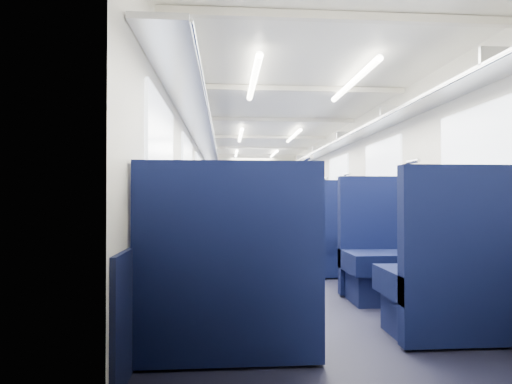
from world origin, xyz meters
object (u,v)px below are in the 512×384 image
(seat_2, at_px, (228,265))
(seat_17, at_px, (283,218))
(seat_9, at_px, (320,231))
(seat_10, at_px, (227,227))
(seat_23, at_px, (268,213))
(bulkhead, at_px, (252,190))
(seat_21, at_px, (271,214))
(seat_3, at_px, (399,260))
(seat_20, at_px, (226,214))
(seat_13, at_px, (299,224))
(seat_6, at_px, (227,239))
(seat_1, at_px, (469,285))
(seat_0, at_px, (229,296))
(seat_16, at_px, (227,219))
(seat_8, at_px, (227,233))
(seat_11, at_px, (308,227))
(seat_15, at_px, (290,221))
(seat_18, at_px, (226,217))
(seat_22, at_px, (226,213))
(seat_7, at_px, (339,238))
(seat_12, at_px, (227,224))
(seat_14, at_px, (227,221))
(seat_4, at_px, (227,248))
(seat_5, at_px, (360,246))
(seat_19, at_px, (279,217))

(seat_2, distance_m, seat_17, 8.42)
(seat_2, relative_size, seat_17, 1.00)
(seat_9, bearing_deg, seat_17, 90.00)
(seat_10, xyz_separation_m, seat_23, (1.66, 7.79, 0.00))
(bulkhead, xyz_separation_m, seat_21, (0.83, 1.82, -0.85))
(seat_3, height_order, seat_17, same)
(seat_20, bearing_deg, seat_13, -73.47)
(seat_6, bearing_deg, seat_9, 36.74)
(seat_23, bearing_deg, seat_1, -90.00)
(seat_0, xyz_separation_m, seat_23, (1.66, 13.76, 0.00))
(seat_16, bearing_deg, seat_8, -90.00)
(seat_17, bearing_deg, seat_11, -90.00)
(seat_1, height_order, seat_15, same)
(seat_0, bearing_deg, seat_3, 38.74)
(seat_18, bearing_deg, seat_9, -74.14)
(seat_22, bearing_deg, seat_17, -68.97)
(seat_15, distance_m, seat_23, 5.51)
(bulkhead, distance_m, seat_7, 7.42)
(seat_9, height_order, seat_12, same)
(seat_14, relative_size, seat_17, 1.00)
(seat_3, height_order, seat_13, same)
(seat_14, bearing_deg, seat_11, -55.03)
(seat_16, distance_m, seat_18, 1.33)
(seat_6, xyz_separation_m, seat_12, (0.00, 3.48, 0.00))
(seat_9, distance_m, seat_13, 2.15)
(seat_13, relative_size, seat_21, 1.00)
(seat_9, distance_m, seat_10, 2.07)
(seat_10, bearing_deg, seat_18, 90.00)
(seat_11, distance_m, seat_17, 3.61)
(seat_4, bearing_deg, seat_7, 31.94)
(bulkhead, xyz_separation_m, seat_17, (0.83, -1.38, -0.85))
(seat_8, xyz_separation_m, seat_10, (0.00, 1.37, 0.00))
(seat_8, distance_m, seat_23, 9.31)
(seat_5, relative_size, seat_16, 1.00)
(seat_7, height_order, seat_13, same)
(seat_2, distance_m, seat_3, 1.67)
(seat_7, bearing_deg, seat_12, 115.34)
(seat_7, height_order, seat_23, same)
(seat_1, relative_size, seat_23, 1.00)
(seat_4, height_order, seat_19, same)
(seat_19, bearing_deg, seat_10, -110.14)
(seat_7, height_order, seat_17, same)
(seat_0, relative_size, seat_3, 1.00)
(seat_9, bearing_deg, seat_0, -109.32)
(seat_16, bearing_deg, seat_20, 90.00)
(seat_9, bearing_deg, seat_8, -175.15)
(seat_3, relative_size, seat_6, 1.00)
(seat_0, xyz_separation_m, seat_8, (0.00, 4.59, 0.00))
(seat_6, height_order, seat_20, same)
(seat_20, bearing_deg, seat_3, -81.53)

